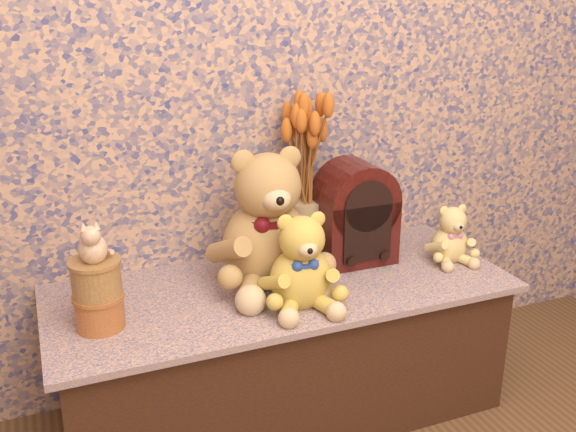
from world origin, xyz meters
name	(u,v)px	position (x,y,z in m)	size (l,w,h in m)	color
display_shelf	(282,349)	(0.00, 1.22, 0.23)	(1.40, 0.58, 0.45)	navy
teddy_large	(266,211)	(-0.03, 1.27, 0.68)	(0.36, 0.43, 0.45)	#A2813E
teddy_medium	(300,255)	(0.01, 1.09, 0.60)	(0.24, 0.28, 0.30)	gold
teddy_small	(450,231)	(0.58, 1.19, 0.56)	(0.16, 0.20, 0.21)	#DCB668
cathedral_radio	(355,212)	(0.29, 1.31, 0.62)	(0.24, 0.18, 0.34)	#380D0A
ceramic_vase	(304,230)	(0.14, 1.38, 0.55)	(0.12, 0.12, 0.20)	tan
dried_stalks	(305,133)	(0.14, 1.38, 0.88)	(0.24, 0.24, 0.45)	#C86120
biscuit_tin_lower	(100,312)	(-0.54, 1.16, 0.50)	(0.13, 0.13, 0.09)	#BE8B37
biscuit_tin_upper	(96,279)	(-0.54, 1.16, 0.60)	(0.13, 0.13, 0.10)	tan
cat_figurine	(92,240)	(-0.54, 1.16, 0.71)	(0.09, 0.10, 0.12)	silver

